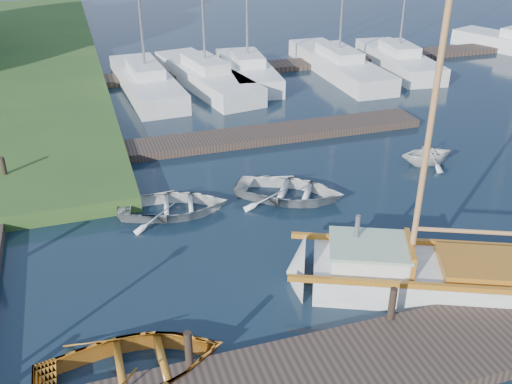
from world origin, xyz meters
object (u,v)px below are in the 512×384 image
object	(u,v)px
tender_d	(428,150)
marina_boat_1	(205,75)
marina_boat_4	(398,58)
mooring_post_5	(4,169)
marina_boat_3	(338,63)
tender_a	(173,203)
sailboat	(423,276)
dinghy	(132,362)
mooring_post_1	(189,349)
tender_c	(289,188)
marina_boat_2	(247,69)
mooring_post_2	(392,304)
marina_boat_0	(146,80)

from	to	relation	value
tender_d	marina_boat_1	world-z (taller)	marina_boat_1
marina_boat_4	mooring_post_5	bearing A→B (deg)	120.96
marina_boat_3	tender_a	bearing A→B (deg)	137.93
marina_boat_1	marina_boat_3	size ratio (longest dim) A/B	0.88
sailboat	dinghy	world-z (taller)	sailboat
mooring_post_1	tender_c	size ratio (longest dim) A/B	0.23
tender_c	marina_boat_2	xyz separation A→B (m)	(2.59, 12.92, 0.22)
mooring_post_2	marina_boat_0	world-z (taller)	marina_boat_0
mooring_post_2	marina_boat_3	xyz separation A→B (m)	(7.72, 19.10, -0.12)
mooring_post_5	marina_boat_2	bearing A→B (deg)	40.02
mooring_post_5	marina_boat_1	distance (m)	12.75
mooring_post_2	sailboat	distance (m)	1.90
sailboat	marina_boat_4	xyz separation A→B (m)	(9.77, 17.90, 0.23)
mooring_post_5	tender_c	bearing A→B (deg)	-22.42
marina_boat_1	marina_boat_2	xyz separation A→B (m)	(2.29, 0.24, 0.01)
dinghy	tender_d	world-z (taller)	tender_d
sailboat	tender_a	world-z (taller)	sailboat
sailboat	tender_d	size ratio (longest dim) A/B	4.94
marina_boat_0	marina_boat_3	world-z (taller)	marina_boat_3
tender_a	marina_boat_3	distance (m)	16.84
sailboat	marina_boat_1	world-z (taller)	marina_boat_1
marina_boat_0	marina_boat_1	world-z (taller)	marina_boat_0
sailboat	tender_d	distance (m)	7.60
mooring_post_1	tender_c	bearing A→B (deg)	54.66
sailboat	marina_boat_2	size ratio (longest dim) A/B	0.89
mooring_post_1	tender_a	xyz separation A→B (m)	(0.90, 6.65, -0.36)
sailboat	marina_boat_1	xyz separation A→B (m)	(-1.13, 18.06, 0.22)
tender_c	marina_boat_4	size ratio (longest dim) A/B	0.32
tender_c	marina_boat_4	bearing A→B (deg)	-9.63
marina_boat_1	mooring_post_1	bearing A→B (deg)	155.21
marina_boat_2	marina_boat_1	bearing A→B (deg)	101.36
dinghy	tender_a	xyz separation A→B (m)	(2.00, 6.35, -0.05)
marina_boat_2	marina_boat_4	size ratio (longest dim) A/B	1.03
tender_d	dinghy	bearing A→B (deg)	126.83
mooring_post_1	marina_boat_2	bearing A→B (deg)	69.69
mooring_post_2	marina_boat_2	xyz separation A→B (m)	(2.67, 19.38, -0.12)
sailboat	marina_boat_4	bearing A→B (deg)	85.17
sailboat	tender_a	distance (m)	7.56
tender_c	tender_d	world-z (taller)	tender_d
tender_a	tender_c	size ratio (longest dim) A/B	0.95
marina_boat_2	tender_a	bearing A→B (deg)	159.12
mooring_post_1	marina_boat_1	bearing A→B (deg)	75.68
dinghy	mooring_post_1	bearing A→B (deg)	-105.52
marina_boat_0	marina_boat_2	size ratio (longest dim) A/B	1.07
tender_a	tender_d	xyz separation A→B (m)	(9.33, 0.76, 0.18)
marina_boat_1	marina_boat_4	world-z (taller)	marina_boat_1
tender_a	tender_c	distance (m)	3.69
mooring_post_2	marina_boat_3	distance (m)	20.60
mooring_post_2	marina_boat_4	xyz separation A→B (m)	(11.28, 18.98, -0.13)
tender_c	sailboat	bearing A→B (deg)	-132.85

